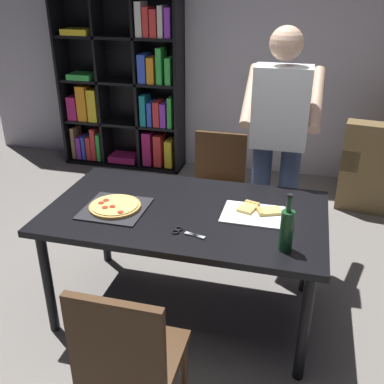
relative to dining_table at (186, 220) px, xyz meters
The scene contains 11 objects.
ground_plane 0.68m from the dining_table, ahead, with size 12.00×12.00×0.00m, color gray.
back_wall 2.70m from the dining_table, 90.00° to the left, with size 6.40×0.10×2.80m, color #BCB7C6.
dining_table is the anchor object (origin of this frame).
chair_near_camera 0.98m from the dining_table, 90.00° to the right, with size 0.42×0.42×0.90m.
chair_far_side 0.98m from the dining_table, 90.00° to the left, with size 0.42×0.42×0.90m.
bookshelf 2.75m from the dining_table, 119.93° to the left, with size 1.40×0.35×1.95m.
person_serving_pizza 0.94m from the dining_table, 57.71° to the left, with size 0.55×0.54×1.75m.
pepperoni_pizza_on_tray 0.44m from the dining_table, 166.21° to the right, with size 0.37×0.37×0.04m.
pizza_slices_on_towel 0.42m from the dining_table, ahead, with size 0.36×0.28×0.03m.
wine_bottle 0.70m from the dining_table, 25.73° to the right, with size 0.07×0.07×0.32m.
kitchen_scissors 0.28m from the dining_table, 77.21° to the right, with size 0.20×0.10×0.01m.
Camera 1 is at (0.64, -2.31, 2.01)m, focal length 42.00 mm.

